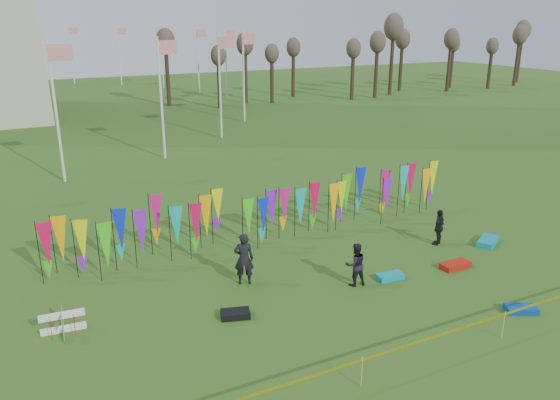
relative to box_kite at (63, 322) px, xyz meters
name	(u,v)px	position (x,y,z in m)	size (l,w,h in m)	color
ground	(368,324)	(8.60, -3.76, -0.37)	(160.00, 160.00, 0.00)	#2D5618
banner_row	(272,207)	(8.88, 3.77, 1.12)	(18.64, 0.64, 2.38)	black
caution_tape_near	(416,344)	(8.38, -6.18, 0.40)	(26.00, 0.02, 0.90)	#DAD604
tree_line	(377,43)	(40.60, 40.24, 5.80)	(53.92, 1.92, 7.84)	#39281C
box_kite	(63,322)	(0.00, 0.00, 0.00)	(0.67, 0.67, 0.75)	red
person_left	(244,259)	(6.21, 0.56, 0.60)	(0.71, 0.52, 1.94)	black
person_mid	(355,264)	(9.72, -1.32, 0.43)	(0.78, 0.48, 1.60)	black
person_right	(439,227)	(14.96, 0.19, 0.40)	(0.91, 0.52, 1.55)	black
kite_bag_turquoise	(390,276)	(11.15, -1.53, -0.28)	(0.98, 0.49, 0.20)	#0B9CB2
kite_bag_blue	(521,309)	(13.51, -5.36, -0.27)	(0.99, 0.52, 0.21)	#09429B
kite_bag_red	(455,265)	(13.97, -1.89, -0.26)	(1.20, 0.55, 0.22)	red
kite_bag_black	(235,314)	(5.03, -1.48, -0.27)	(0.93, 0.54, 0.22)	black
kite_bag_teal	(488,241)	(16.87, -0.76, -0.25)	(1.30, 0.62, 0.25)	#0C90B3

